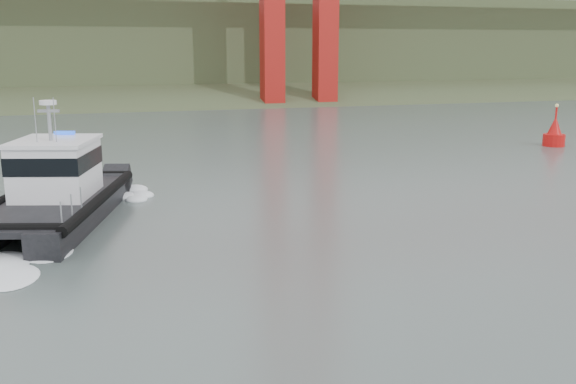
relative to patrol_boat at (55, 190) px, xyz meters
name	(u,v)px	position (x,y,z in m)	size (l,w,h in m)	color
ground	(345,354)	(8.50, -17.21, -1.52)	(400.00, 400.00, 0.00)	#4D5B57
headlands	(127,53)	(8.50, 108.29, 5.52)	(500.00, 105.36, 27.12)	#3E502E
patrol_boat	(55,190)	(0.00, 0.00, 0.00)	(7.69, 13.28, 6.08)	black
nav_buoy	(554,134)	(39.78, 13.65, -0.51)	(1.84, 1.84, 3.83)	red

